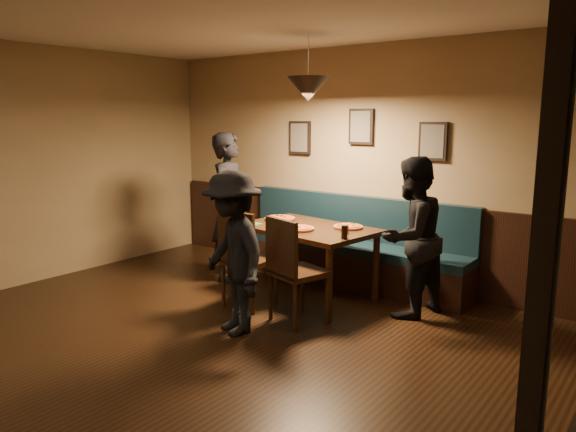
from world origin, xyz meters
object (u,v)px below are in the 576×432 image
object	(u,v)px
dining_table	(307,261)
diner_front	(233,253)
chair_near_left	(249,258)
booth_bench	(347,241)
chair_near_right	(299,270)
soda_glass	(344,232)
diner_right	(411,237)
diner_left	(231,207)
tabasco_bottle	(348,229)

from	to	relation	value
dining_table	diner_front	world-z (taller)	diner_front
dining_table	chair_near_left	world-z (taller)	chair_near_left
booth_bench	chair_near_right	bearing A→B (deg)	-77.82
diner_front	soda_glass	bearing A→B (deg)	84.76
chair_near_left	soda_glass	bearing A→B (deg)	20.16
dining_table	soda_glass	bearing A→B (deg)	-15.05
dining_table	diner_right	world-z (taller)	diner_right
diner_left	diner_right	size ratio (longest dim) A/B	1.12
chair_near_left	diner_left	size ratio (longest dim) A/B	0.58
chair_near_left	soda_glass	xyz separation A→B (m)	(0.91, 0.38, 0.33)
chair_near_left	chair_near_right	world-z (taller)	chair_near_right
tabasco_bottle	diner_front	bearing A→B (deg)	-112.23
booth_bench	diner_front	world-z (taller)	diner_front
booth_bench	diner_right	world-z (taller)	diner_right
chair_near_right	soda_glass	xyz separation A→B (m)	(0.24, 0.43, 0.33)
chair_near_left	tabasco_bottle	size ratio (longest dim) A/B	9.66
tabasco_bottle	diner_right	bearing A→B (deg)	18.83
soda_glass	tabasco_bottle	xyz separation A→B (m)	(-0.08, 0.19, -0.01)
diner_right	soda_glass	bearing A→B (deg)	-40.60
booth_bench	diner_front	bearing A→B (deg)	-90.71
diner_right	chair_near_left	bearing A→B (deg)	-49.15
dining_table	chair_near_left	size ratio (longest dim) A/B	1.41
diner_right	soda_glass	size ratio (longest dim) A/B	11.83
diner_left	diner_right	distance (m)	2.28
dining_table	tabasco_bottle	world-z (taller)	tabasco_bottle
dining_table	chair_near_right	distance (m)	0.80
chair_near_left	chair_near_right	bearing A→B (deg)	-6.65
diner_right	soda_glass	world-z (taller)	diner_right
diner_right	dining_table	bearing A→B (deg)	-70.74
dining_table	diner_left	bearing A→B (deg)	-170.93
booth_bench	diner_front	size ratio (longest dim) A/B	2.00
diner_right	diner_front	distance (m)	1.77
chair_near_left	diner_left	bearing A→B (deg)	141.40
diner_right	tabasco_bottle	distance (m)	0.64
booth_bench	diner_right	bearing A→B (deg)	-27.75
dining_table	diner_right	distance (m)	1.23
dining_table	diner_left	distance (m)	1.22
soda_glass	dining_table	bearing A→B (deg)	157.61
chair_near_left	diner_front	size ratio (longest dim) A/B	0.69
chair_near_left	diner_right	xyz separation A→B (m)	(1.44, 0.77, 0.28)
diner_front	soda_glass	xyz separation A→B (m)	(0.56, 1.00, 0.10)
booth_bench	diner_right	size ratio (longest dim) A/B	1.89
chair_near_left	diner_front	xyz separation A→B (m)	(0.35, -0.62, 0.23)
dining_table	diner_front	distance (m)	1.31
diner_left	soda_glass	distance (m)	1.76
booth_bench	chair_near_right	world-z (taller)	chair_near_right
diner_right	diner_left	bearing A→B (deg)	-73.15
chair_near_left	diner_left	world-z (taller)	diner_left
booth_bench	tabasco_bottle	bearing A→B (deg)	-58.87
chair_near_right	soda_glass	distance (m)	0.59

